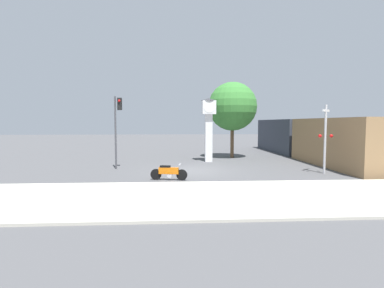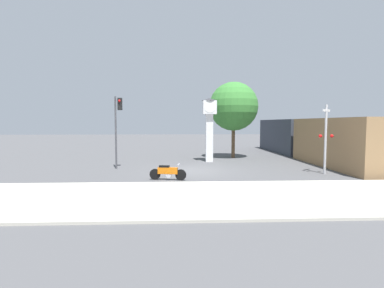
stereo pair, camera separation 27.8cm
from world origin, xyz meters
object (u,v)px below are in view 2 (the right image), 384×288
(traffic_light, at_px, (118,120))
(railroad_crossing_signal, at_px, (326,136))
(clock_tower, at_px, (209,120))
(motorcycle, at_px, (168,172))
(freight_train, at_px, (308,138))
(street_tree, at_px, (234,107))

(traffic_light, distance_m, railroad_crossing_signal, 13.12)
(clock_tower, height_order, railroad_crossing_signal, clock_tower)
(motorcycle, bearing_deg, traffic_light, 140.29)
(traffic_light, bearing_deg, railroad_crossing_signal, -11.26)
(railroad_crossing_signal, bearing_deg, freight_train, 72.77)
(motorcycle, height_order, clock_tower, clock_tower)
(motorcycle, bearing_deg, railroad_crossing_signal, 19.49)
(freight_train, distance_m, traffic_light, 16.49)
(street_tree, bearing_deg, railroad_crossing_signal, -64.60)
(clock_tower, distance_m, freight_train, 9.37)
(motorcycle, relative_size, street_tree, 0.30)
(traffic_light, xyz_separation_m, railroad_crossing_signal, (12.82, -2.55, -1.02))
(clock_tower, height_order, street_tree, street_tree)
(freight_train, relative_size, traffic_light, 4.29)
(railroad_crossing_signal, height_order, street_tree, street_tree)
(freight_train, xyz_separation_m, street_tree, (-6.58, 0.18, 2.78))
(railroad_crossing_signal, relative_size, street_tree, 0.63)
(traffic_light, xyz_separation_m, street_tree, (8.81, 5.89, 1.21))
(clock_tower, height_order, traffic_light, clock_tower)
(freight_train, relative_size, street_tree, 3.12)
(clock_tower, distance_m, railroad_crossing_signal, 8.80)
(motorcycle, height_order, railroad_crossing_signal, railroad_crossing_signal)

